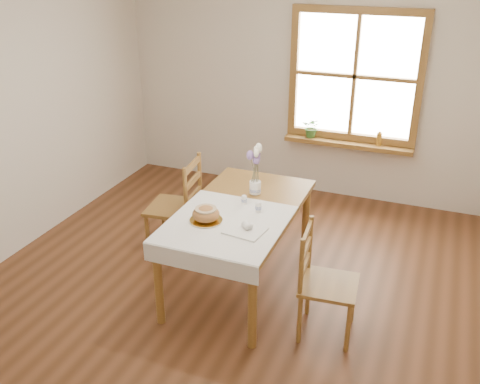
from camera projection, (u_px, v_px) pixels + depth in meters
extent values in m
plane|color=brown|center=(227.00, 301.00, 4.55)|extent=(5.00, 5.00, 0.00)
cube|color=beige|center=(311.00, 85.00, 6.11)|extent=(4.50, 0.10, 2.60)
cube|color=brown|center=(361.00, 10.00, 5.56)|extent=(1.46, 0.08, 0.08)
cube|color=brown|center=(349.00, 136.00, 6.14)|extent=(1.46, 0.08, 0.08)
cube|color=brown|center=(294.00, 71.00, 6.08)|extent=(0.08, 0.08, 1.30)
cube|color=brown|center=(420.00, 82.00, 5.62)|extent=(0.08, 0.08, 1.30)
cube|color=brown|center=(355.00, 76.00, 5.85)|extent=(0.04, 0.06, 1.30)
cube|color=brown|center=(355.00, 76.00, 5.85)|extent=(1.30, 0.06, 0.04)
cube|color=white|center=(355.00, 76.00, 5.87)|extent=(1.30, 0.01, 1.30)
cube|color=brown|center=(348.00, 144.00, 6.12)|extent=(1.46, 0.20, 0.05)
cube|color=brown|center=(240.00, 211.00, 4.50)|extent=(0.90, 1.60, 0.05)
cylinder|color=brown|center=(159.00, 285.00, 4.16)|extent=(0.07, 0.07, 0.70)
cylinder|color=brown|center=(252.00, 308.00, 3.90)|extent=(0.07, 0.07, 0.70)
cylinder|color=brown|center=(231.00, 207.00, 5.41)|extent=(0.07, 0.07, 0.70)
cylinder|color=brown|center=(306.00, 220.00, 5.15)|extent=(0.07, 0.07, 0.70)
cube|color=white|center=(226.00, 224.00, 4.23)|extent=(0.91, 0.99, 0.01)
cylinder|color=white|center=(206.00, 220.00, 4.26)|extent=(0.33, 0.33, 0.01)
ellipsoid|color=#9D6838|center=(206.00, 213.00, 4.23)|extent=(0.22, 0.22, 0.12)
cube|color=white|center=(245.00, 231.00, 4.10)|extent=(0.32, 0.28, 0.01)
cylinder|color=white|center=(244.00, 199.00, 4.52)|extent=(0.05, 0.05, 0.09)
cylinder|color=white|center=(258.00, 207.00, 4.38)|extent=(0.06, 0.06, 0.10)
cylinder|color=white|center=(255.00, 188.00, 4.72)|extent=(0.13, 0.13, 0.11)
imported|color=#376729|center=(312.00, 130.00, 6.21)|extent=(0.22, 0.24, 0.18)
cylinder|color=#A36E1E|center=(379.00, 138.00, 5.96)|extent=(0.06, 0.06, 0.16)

